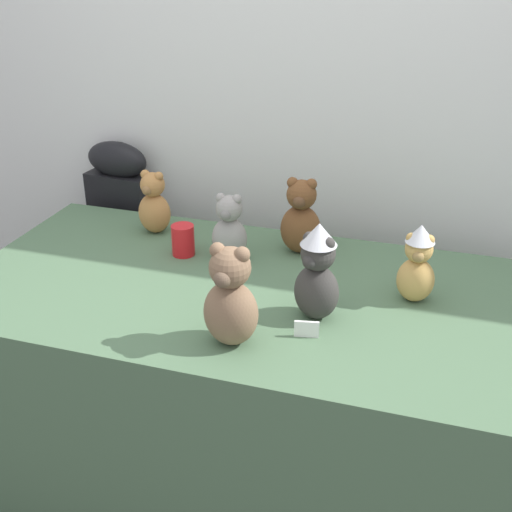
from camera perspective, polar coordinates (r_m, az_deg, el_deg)
wall_back at (r=2.60m, az=4.98°, el=14.92°), size 7.00×0.08×2.60m
display_table at (r=2.33m, az=0.00°, el=-11.27°), size 1.93×0.95×0.78m
instrument_case at (r=3.02m, az=-11.12°, el=0.39°), size 0.29×0.15×1.02m
teddy_bear_honey at (r=2.06m, az=13.68°, el=-0.71°), size 0.12×0.10×0.25m
teddy_bear_charcoal at (r=1.91m, az=5.28°, el=-1.44°), size 0.17×0.15×0.30m
teddy_bear_ash at (r=2.27m, az=-2.31°, el=2.33°), size 0.13×0.11×0.24m
teddy_bear_chestnut at (r=2.32m, az=3.87°, el=3.25°), size 0.15×0.13×0.28m
teddy_bear_caramel at (r=2.51m, az=-8.77°, el=4.42°), size 0.13×0.12×0.24m
teddy_bear_mocha at (r=1.79m, az=-2.21°, el=-3.71°), size 0.16×0.14×0.30m
party_cup_red at (r=2.34m, az=-6.29°, el=1.37°), size 0.08×0.08×0.11m
name_card_front_left at (r=1.88m, az=4.37°, el=-6.28°), size 0.07×0.02×0.05m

